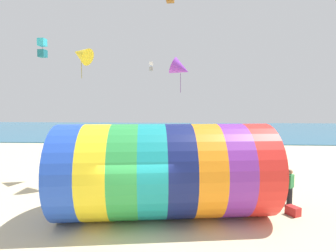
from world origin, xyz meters
name	(u,v)px	position (x,y,z in m)	size (l,w,h in m)	color
ground_plane	(140,229)	(0.00, 0.00, 0.00)	(120.00, 120.00, 0.00)	beige
sea	(176,129)	(0.00, 41.37, 0.05)	(120.00, 40.00, 0.10)	#236084
giant_inflatable_tube	(165,170)	(0.84, 1.26, 1.86)	(8.77, 4.85, 3.73)	blue
kite_handler	(290,187)	(6.33, 2.78, 0.82)	(0.41, 0.41, 1.61)	black
kite_cyan_box	(42,48)	(-10.94, 13.65, 9.58)	(0.66, 0.66, 1.73)	#2DB2C6
kite_yellow_delta	(81,54)	(-4.69, 6.73, 7.58)	(1.62, 1.42, 2.12)	yellow
kite_purple_delta	(181,69)	(1.30, 9.13, 7.02)	(1.70, 1.36, 2.42)	purple
kite_white_box	(151,66)	(-1.64, 16.17, 8.27)	(0.39, 0.39, 0.91)	white
bystander_near_water	(204,152)	(3.12, 11.45, 0.86)	(0.37, 0.42, 1.69)	black
bystander_mid_beach	(78,156)	(-5.89, 8.68, 0.92)	(0.42, 0.39, 1.79)	#383D56
cooler_box	(293,211)	(6.03, 1.63, 0.18)	(0.52, 0.36, 0.36)	red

